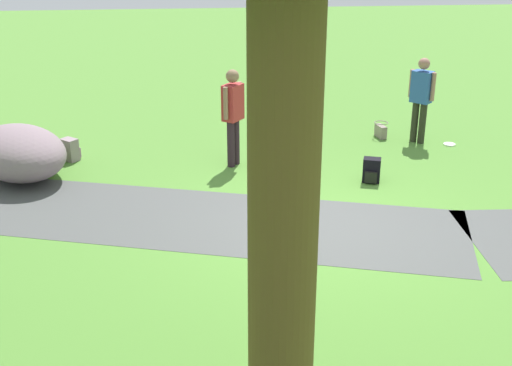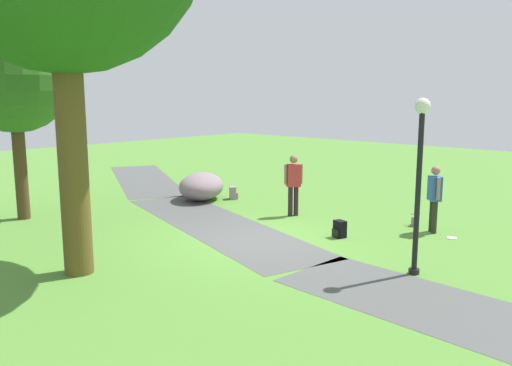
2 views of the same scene
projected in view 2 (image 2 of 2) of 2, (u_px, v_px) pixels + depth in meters
name	position (u px, v px, depth m)	size (l,w,h in m)	color
ground_plane	(256.00, 241.00, 11.91)	(48.00, 48.00, 0.00)	#528634
footpath_segment_mid	(216.00, 224.00, 13.44)	(8.24, 4.22, 0.01)	#4E504F
footpath_segment_far	(144.00, 179.00, 20.55)	(8.00, 5.57, 0.01)	#4E504F
young_tree_near_path	(14.00, 77.00, 13.43)	(2.92, 2.92, 5.22)	#4E381F
lamp_post	(419.00, 167.00, 9.39)	(0.28, 0.28, 3.24)	black
lawn_boulder	(201.00, 186.00, 16.53)	(2.27, 2.39, 0.86)	gray
woman_with_handbag	(434.00, 194.00, 12.50)	(0.42, 0.42, 1.62)	#292B1D
man_near_boulder	(293.00, 181.00, 14.23)	(0.41, 0.44, 1.68)	#2C1B27
handbag_on_grass	(415.00, 220.00, 13.30)	(0.32, 0.34, 0.31)	gray
backpack_by_boulder	(233.00, 193.00, 16.65)	(0.35, 0.35, 0.40)	gray
spare_backpack_on_lawn	(339.00, 229.00, 12.18)	(0.33, 0.32, 0.40)	black
frisbee_on_grass	(452.00, 238.00, 12.11)	(0.23, 0.23, 0.02)	white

